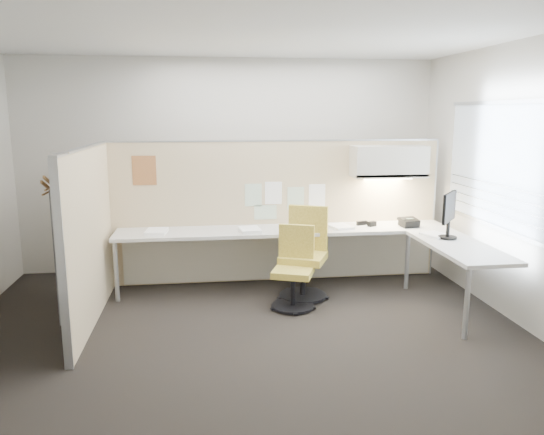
{
  "coord_description": "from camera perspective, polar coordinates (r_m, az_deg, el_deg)",
  "views": [
    {
      "loc": [
        -0.36,
        -4.86,
        2.09
      ],
      "look_at": [
        0.38,
        0.8,
        0.96
      ],
      "focal_mm": 35.0,
      "sensor_mm": 36.0,
      "label": 1
    }
  ],
  "objects": [
    {
      "name": "floor",
      "position": [
        5.3,
        -3.05,
        -12.13
      ],
      "size": [
        5.5,
        4.5,
        0.01
      ],
      "primitive_type": "cube",
      "color": "black",
      "rests_on": "ground"
    },
    {
      "name": "ceiling",
      "position": [
        4.92,
        -3.41,
        19.5
      ],
      "size": [
        5.5,
        4.5,
        0.01
      ],
      "primitive_type": "cube",
      "color": "white",
      "rests_on": "wall_back"
    },
    {
      "name": "wall_back",
      "position": [
        7.15,
        -4.57,
        5.59
      ],
      "size": [
        5.5,
        0.02,
        2.8
      ],
      "primitive_type": "cube",
      "color": "beige",
      "rests_on": "ground"
    },
    {
      "name": "wall_front",
      "position": [
        2.72,
        0.33,
        -3.53
      ],
      "size": [
        5.5,
        0.02,
        2.8
      ],
      "primitive_type": "cube",
      "color": "beige",
      "rests_on": "ground"
    },
    {
      "name": "wall_right",
      "position": [
        5.81,
        25.02,
        3.29
      ],
      "size": [
        0.02,
        4.5,
        2.8
      ],
      "primitive_type": "cube",
      "color": "beige",
      "rests_on": "ground"
    },
    {
      "name": "window_pane",
      "position": [
        5.78,
        24.93,
        4.77
      ],
      "size": [
        0.01,
        2.8,
        1.3
      ],
      "primitive_type": "cube",
      "color": "#9AA8B3",
      "rests_on": "wall_right"
    },
    {
      "name": "partition_back",
      "position": [
        6.63,
        0.54,
        0.61
      ],
      "size": [
        4.1,
        0.06,
        1.75
      ],
      "primitive_type": "cube",
      "color": "beige",
      "rests_on": "floor"
    },
    {
      "name": "partition_left",
      "position": [
        5.61,
        -19.02,
        -1.96
      ],
      "size": [
        0.06,
        2.2,
        1.75
      ],
      "primitive_type": "cube",
      "color": "beige",
      "rests_on": "floor"
    },
    {
      "name": "desk",
      "position": [
        6.3,
        4.57,
        -2.54
      ],
      "size": [
        4.0,
        2.07,
        0.73
      ],
      "color": "beige",
      "rests_on": "floor"
    },
    {
      "name": "overhead_bin",
      "position": [
        6.67,
        12.44,
        5.92
      ],
      "size": [
        0.9,
        0.36,
        0.38
      ],
      "primitive_type": "cube",
      "color": "beige",
      "rests_on": "partition_back"
    },
    {
      "name": "task_light_strip",
      "position": [
        6.69,
        12.36,
        4.12
      ],
      "size": [
        0.6,
        0.06,
        0.02
      ],
      "primitive_type": "cube",
      "color": "#FFEABF",
      "rests_on": "overhead_bin"
    },
    {
      "name": "pinned_papers",
      "position": [
        6.58,
        1.27,
        1.92
      ],
      "size": [
        1.01,
        0.0,
        0.47
      ],
      "color": "#8CBF8C",
      "rests_on": "partition_back"
    },
    {
      "name": "poster",
      "position": [
        6.49,
        -13.58,
        4.93
      ],
      "size": [
        0.28,
        0.0,
        0.35
      ],
      "primitive_type": "cube",
      "color": "orange",
      "rests_on": "partition_back"
    },
    {
      "name": "chair_left",
      "position": [
        5.79,
        2.4,
        -5.7
      ],
      "size": [
        0.53,
        0.54,
        0.88
      ],
      "rotation": [
        0.0,
        0.0,
        -0.36
      ],
      "color": "black",
      "rests_on": "floor"
    },
    {
      "name": "chair_right",
      "position": [
        6.1,
        3.55,
        -4.16
      ],
      "size": [
        0.63,
        0.65,
        1.03
      ],
      "rotation": [
        0.0,
        0.0,
        -0.42
      ],
      "color": "black",
      "rests_on": "floor"
    },
    {
      "name": "monitor",
      "position": [
        6.1,
        18.51,
        0.54
      ],
      "size": [
        0.33,
        0.4,
        0.51
      ],
      "rotation": [
        0.0,
        0.0,
        0.9
      ],
      "color": "black",
      "rests_on": "desk"
    },
    {
      "name": "phone",
      "position": [
        6.65,
        14.48,
        -0.53
      ],
      "size": [
        0.23,
        0.22,
        0.12
      ],
      "rotation": [
        0.0,
        0.0,
        0.14
      ],
      "color": "black",
      "rests_on": "desk"
    },
    {
      "name": "stapler",
      "position": [
        6.64,
        9.64,
        -0.59
      ],
      "size": [
        0.15,
        0.08,
        0.05
      ],
      "primitive_type": "cube",
      "rotation": [
        0.0,
        0.0,
        0.33
      ],
      "color": "black",
      "rests_on": "desk"
    },
    {
      "name": "tape_dispenser",
      "position": [
        6.59,
        10.7,
        -0.67
      ],
      "size": [
        0.12,
        0.1,
        0.06
      ],
      "primitive_type": "cube",
      "rotation": [
        0.0,
        0.0,
        0.44
      ],
      "color": "black",
      "rests_on": "desk"
    },
    {
      "name": "coat_hook",
      "position": [
        4.68,
        -22.55,
        1.9
      ],
      "size": [
        0.18,
        0.49,
        1.45
      ],
      "color": "silver",
      "rests_on": "partition_left"
    },
    {
      "name": "paper_stack_0",
      "position": [
        6.26,
        -12.32,
        -1.47
      ],
      "size": [
        0.26,
        0.32,
        0.04
      ],
      "primitive_type": "cube",
      "rotation": [
        0.0,
        0.0,
        -0.1
      ],
      "color": "white",
      "rests_on": "desk"
    },
    {
      "name": "paper_stack_1",
      "position": [
        6.17,
        -2.41,
        -1.37
      ],
      "size": [
        0.26,
        0.32,
        0.04
      ],
      "primitive_type": "cube",
      "rotation": [
        0.0,
        0.0,
        0.12
      ],
      "color": "white",
      "rests_on": "desk"
    },
    {
      "name": "paper_stack_2",
      "position": [
        6.42,
        2.82,
        -1.0
      ],
      "size": [
        0.23,
        0.3,
        0.01
      ],
      "primitive_type": "cube",
      "rotation": [
        0.0,
        0.0,
        -0.02
      ],
      "color": "white",
      "rests_on": "desk"
    },
    {
      "name": "paper_stack_3",
      "position": [
        6.44,
        7.38,
        -0.98
      ],
      "size": [
        0.3,
        0.35,
        0.03
      ],
      "primitive_type": "cube",
      "rotation": [
        0.0,
        0.0,
        0.26
      ],
      "color": "white",
      "rests_on": "desk"
    },
    {
      "name": "paper_stack_4",
      "position": [
        6.25,
        17.21,
        -1.8
      ],
      "size": [
        0.31,
        0.36,
        0.02
      ],
      "primitive_type": "cube",
      "rotation": [
        0.0,
        0.0,
        0.33
      ],
      "color": "white",
      "rests_on": "desk"
    }
  ]
}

